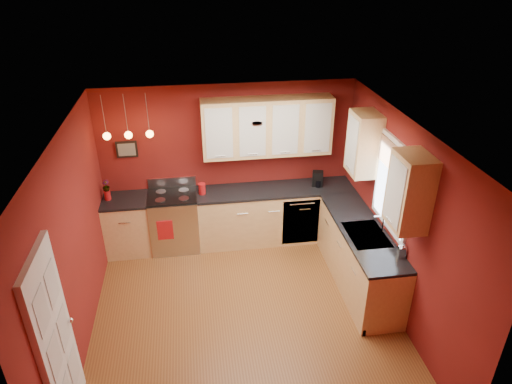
{
  "coord_description": "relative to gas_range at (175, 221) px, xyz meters",
  "views": [
    {
      "loc": [
        -0.55,
        -4.61,
        4.35
      ],
      "look_at": [
        0.29,
        1.0,
        1.33
      ],
      "focal_mm": 32.0,
      "sensor_mm": 36.0,
      "label": 1
    }
  ],
  "objects": [
    {
      "name": "base_cabinets_right",
      "position": [
        2.62,
        -1.35,
        -0.03
      ],
      "size": [
        0.6,
        2.1,
        0.9
      ],
      "primitive_type": "cube",
      "color": "#E8BF7C",
      "rests_on": "floor"
    },
    {
      "name": "dishwasher_front",
      "position": [
        2.02,
        -0.29,
        -0.03
      ],
      "size": [
        0.6,
        0.02,
        0.8
      ],
      "primitive_type": "cube",
      "color": "#B9B9BD",
      "rests_on": "base_cabinets_back_right"
    },
    {
      "name": "window",
      "position": [
        2.89,
        -1.5,
        1.21
      ],
      "size": [
        0.06,
        1.02,
        1.22
      ],
      "color": "white",
      "rests_on": "wall_right"
    },
    {
      "name": "dish_towel",
      "position": [
        -0.14,
        -0.33,
        0.04
      ],
      "size": [
        0.24,
        0.02,
        0.33
      ],
      "primitive_type": "cube",
      "color": "#B41316",
      "rests_on": "gas_range"
    },
    {
      "name": "wall_back",
      "position": [
        0.92,
        0.3,
        0.82
      ],
      "size": [
        4.0,
        0.02,
        2.6
      ],
      "primitive_type": "cube",
      "color": "maroon",
      "rests_on": "floor"
    },
    {
      "name": "ceiling",
      "position": [
        0.92,
        -1.8,
        2.12
      ],
      "size": [
        4.0,
        4.2,
        0.02
      ],
      "primitive_type": "cube",
      "color": "silver",
      "rests_on": "wall_back"
    },
    {
      "name": "counter_back_left",
      "position": [
        -0.73,
        -0.0,
        0.44
      ],
      "size": [
        0.7,
        0.62,
        0.04
      ],
      "primitive_type": "cube",
      "color": "black",
      "rests_on": "base_cabinets_back_left"
    },
    {
      "name": "door_left_wall",
      "position": [
        -1.05,
        -3.0,
        0.54
      ],
      "size": [
        0.12,
        0.82,
        2.05
      ],
      "color": "white",
      "rests_on": "floor"
    },
    {
      "name": "wall_front",
      "position": [
        0.92,
        -3.9,
        0.82
      ],
      "size": [
        4.0,
        0.02,
        2.6
      ],
      "primitive_type": "cube",
      "color": "maroon",
      "rests_on": "floor"
    },
    {
      "name": "wall_left",
      "position": [
        -1.08,
        -1.8,
        0.82
      ],
      "size": [
        0.02,
        4.2,
        2.6
      ],
      "primitive_type": "cube",
      "color": "maroon",
      "rests_on": "floor"
    },
    {
      "name": "wall_picture",
      "position": [
        -0.63,
        0.28,
        1.17
      ],
      "size": [
        0.32,
        0.03,
        0.26
      ],
      "primitive_type": "cube",
      "color": "black",
      "rests_on": "wall_back"
    },
    {
      "name": "floor",
      "position": [
        0.92,
        -1.8,
        -0.48
      ],
      "size": [
        4.2,
        4.2,
        0.0
      ],
      "primitive_type": "plane",
      "color": "brown",
      "rests_on": "ground"
    },
    {
      "name": "flowers",
      "position": [
        -0.98,
        0.02,
        0.69
      ],
      "size": [
        0.13,
        0.13,
        0.19
      ],
      "primitive_type": "imported",
      "rotation": [
        0.0,
        0.0,
        -0.27
      ],
      "color": "#B41316",
      "rests_on": "red_vase"
    },
    {
      "name": "red_canister",
      "position": [
        0.47,
        -0.0,
        0.55
      ],
      "size": [
        0.12,
        0.12,
        0.18
      ],
      "color": "#B41316",
      "rests_on": "counter_back_right"
    },
    {
      "name": "counter_back_right",
      "position": [
        1.65,
        -0.0,
        0.44
      ],
      "size": [
        2.54,
        0.62,
        0.04
      ],
      "primitive_type": "cube",
      "color": "black",
      "rests_on": "base_cabinets_back_right"
    },
    {
      "name": "soap_pump",
      "position": [
        2.87,
        -2.05,
        0.57
      ],
      "size": [
        0.12,
        0.12,
        0.21
      ],
      "primitive_type": "imported",
      "rotation": [
        0.0,
        0.0,
        -0.22
      ],
      "color": "silver",
      "rests_on": "counter_right"
    },
    {
      "name": "gas_range",
      "position": [
        0.0,
        0.0,
        0.0
      ],
      "size": [
        0.76,
        0.64,
        1.11
      ],
      "color": "#B9B9BD",
      "rests_on": "floor"
    },
    {
      "name": "red_vase",
      "position": [
        -0.98,
        0.02,
        0.54
      ],
      "size": [
        0.1,
        0.1,
        0.16
      ],
      "primitive_type": "cylinder",
      "color": "#B41316",
      "rests_on": "counter_back_left"
    },
    {
      "name": "upper_cabinets_right",
      "position": [
        2.75,
        -1.48,
        1.47
      ],
      "size": [
        0.35,
        1.95,
        0.9
      ],
      "primitive_type": "cube",
      "color": "#E8BF7C",
      "rests_on": "wall_right"
    },
    {
      "name": "sink",
      "position": [
        2.62,
        -1.5,
        0.43
      ],
      "size": [
        0.5,
        0.7,
        0.33
      ],
      "color": "gray",
      "rests_on": "counter_right"
    },
    {
      "name": "counter_right",
      "position": [
        2.62,
        -1.35,
        0.44
      ],
      "size": [
        0.62,
        2.1,
        0.04
      ],
      "primitive_type": "cube",
      "color": "black",
      "rests_on": "base_cabinets_right"
    },
    {
      "name": "coffee_maker",
      "position": [
        2.34,
        0.0,
        0.57
      ],
      "size": [
        0.2,
        0.2,
        0.25
      ],
      "rotation": [
        0.0,
        0.0,
        -0.25
      ],
      "color": "black",
      "rests_on": "counter_back_right"
    },
    {
      "name": "wall_right",
      "position": [
        2.92,
        -1.8,
        0.82
      ],
      "size": [
        0.02,
        4.2,
        2.6
      ],
      "primitive_type": "cube",
      "color": "maroon",
      "rests_on": "floor"
    },
    {
      "name": "pendant_lights",
      "position": [
        -0.53,
        -0.05,
        1.53
      ],
      "size": [
        0.71,
        0.11,
        0.66
      ],
      "color": "gray",
      "rests_on": "ceiling"
    },
    {
      "name": "base_cabinets_back_right",
      "position": [
        1.65,
        -0.0,
        -0.03
      ],
      "size": [
        2.54,
        0.6,
        0.9
      ],
      "primitive_type": "cube",
      "color": "#E8BF7C",
      "rests_on": "floor"
    },
    {
      "name": "base_cabinets_back_left",
      "position": [
        -0.73,
        -0.0,
        -0.03
      ],
      "size": [
        0.7,
        0.6,
        0.9
      ],
      "primitive_type": "cube",
      "color": "#E8BF7C",
      "rests_on": "floor"
    },
    {
      "name": "upper_cabinets_back",
      "position": [
        1.52,
        0.12,
        1.47
      ],
      "size": [
        2.0,
        0.35,
        0.9
      ],
      "primitive_type": "cube",
      "color": "#E8BF7C",
      "rests_on": "wall_back"
    }
  ]
}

